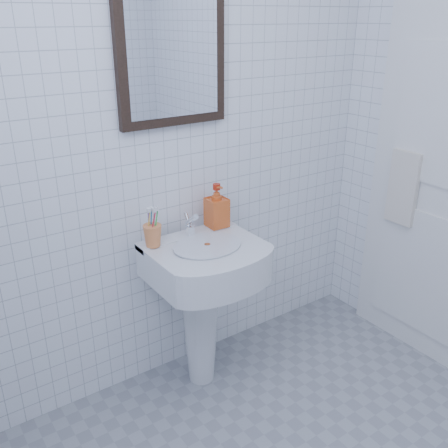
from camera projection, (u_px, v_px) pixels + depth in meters
wall_back at (177, 121)px, 2.18m from camera, size 2.20×0.02×2.50m
washbasin at (202, 290)px, 2.29m from camera, size 0.50×0.36×0.76m
faucet at (190, 226)px, 2.25m from camera, size 0.05×0.10×0.12m
toothbrush_cup at (153, 236)px, 2.14m from camera, size 0.10×0.10×0.10m
soap_dispenser at (217, 206)px, 2.32m from camera, size 0.10×0.10×0.21m
wall_mirror at (172, 49)px, 2.04m from camera, size 0.50×0.04×0.62m
bathroom_door at (446, 171)px, 2.36m from camera, size 0.04×0.80×2.00m
towel_ring at (411, 153)px, 2.47m from camera, size 0.01×0.18×0.18m
hand_towel at (403, 188)px, 2.53m from camera, size 0.03×0.16×0.38m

